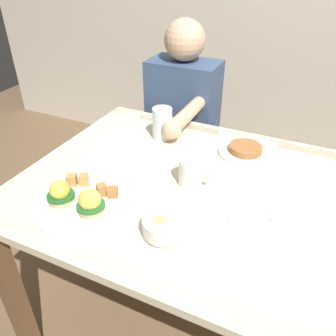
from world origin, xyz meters
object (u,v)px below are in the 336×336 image
at_px(side_plate, 245,151).
at_px(diner_person, 181,122).
at_px(fruit_bowl, 164,226).
at_px(fork, 258,219).
at_px(water_glass_near, 162,125).
at_px(dining_table, 199,211).
at_px(eggs_benedict_plate, 79,201).
at_px(coffee_mug, 191,172).

xyz_separation_m(side_plate, diner_person, (-0.41, 0.33, -0.10)).
bearing_deg(side_plate, fruit_bowl, -99.71).
bearing_deg(fork, water_glass_near, 144.82).
relative_size(dining_table, eggs_benedict_plate, 4.44).
xyz_separation_m(coffee_mug, diner_person, (-0.29, 0.60, -0.14)).
distance_m(fruit_bowl, fork, 0.28).
relative_size(coffee_mug, water_glass_near, 0.86).
relative_size(eggs_benedict_plate, water_glass_near, 2.08).
bearing_deg(fruit_bowl, eggs_benedict_plate, -179.13).
height_order(eggs_benedict_plate, side_plate, eggs_benedict_plate).
distance_m(coffee_mug, diner_person, 0.69).
height_order(fruit_bowl, fork, fruit_bowl).
bearing_deg(water_glass_near, dining_table, -43.88).
distance_m(water_glass_near, side_plate, 0.34).
bearing_deg(water_glass_near, eggs_benedict_plate, -93.62).
bearing_deg(coffee_mug, diner_person, 115.99).
relative_size(fruit_bowl, diner_person, 0.11).
xyz_separation_m(coffee_mug, fork, (0.24, -0.08, -0.05)).
height_order(eggs_benedict_plate, coffee_mug, coffee_mug).
xyz_separation_m(water_glass_near, side_plate, (0.34, 0.02, -0.04)).
bearing_deg(diner_person, water_glass_near, -79.52).
bearing_deg(fork, diner_person, 128.28).
bearing_deg(water_glass_near, coffee_mug, -48.02).
bearing_deg(eggs_benedict_plate, fork, 19.21).
relative_size(dining_table, side_plate, 6.00).
distance_m(dining_table, coffee_mug, 0.16).
height_order(dining_table, eggs_benedict_plate, eggs_benedict_plate).
bearing_deg(dining_table, coffee_mug, -175.54).
xyz_separation_m(fruit_bowl, water_glass_near, (-0.25, 0.51, 0.03)).
relative_size(fruit_bowl, coffee_mug, 1.08).
bearing_deg(side_plate, water_glass_near, -177.24).
relative_size(fruit_bowl, water_glass_near, 0.92).
bearing_deg(side_plate, coffee_mug, -112.37).
height_order(dining_table, fork, fork).
bearing_deg(eggs_benedict_plate, fruit_bowl, 0.87).
height_order(coffee_mug, fork, coffee_mug).
relative_size(water_glass_near, diner_person, 0.11).
bearing_deg(dining_table, diner_person, 118.58).
relative_size(eggs_benedict_plate, fruit_bowl, 2.25).
height_order(dining_table, side_plate, side_plate).
height_order(dining_table, coffee_mug, coffee_mug).
relative_size(coffee_mug, fork, 0.78).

